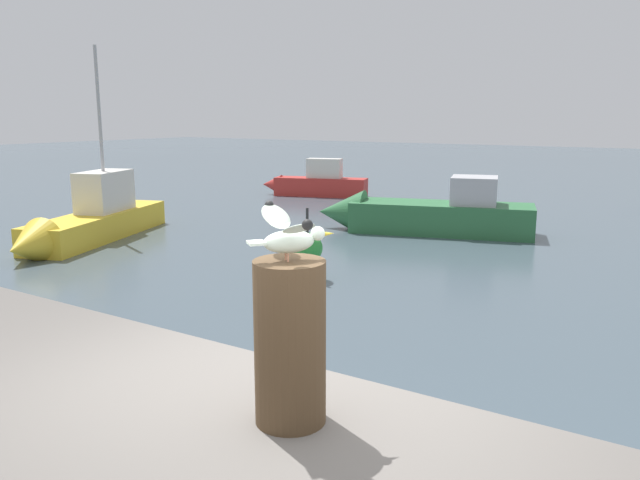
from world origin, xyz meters
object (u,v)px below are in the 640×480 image
Objects in this scene: seagull at (290,234)px; channel_buoy at (307,254)px; mooring_post at (290,343)px; boat_red at (314,183)px; boat_yellow at (89,221)px; boat_green at (419,214)px.

channel_buoy is (-4.65, 7.09, -1.99)m from seagull.
boat_red is (-11.12, 17.25, -1.51)m from mooring_post.
channel_buoy is (6.31, -0.10, -0.02)m from boat_yellow.
boat_yellow is (-10.96, 7.19, -1.47)m from mooring_post.
boat_red is 10.06m from boat_yellow.
mooring_post reaches higher than channel_buoy.
seagull reaches higher than channel_buoy.
seagull is 0.40× the size of channel_buoy.
channel_buoy is at bearing -57.49° from boat_red.
boat_red is at bearing 122.80° from mooring_post.
boat_yellow is (-10.96, 7.19, -1.97)m from seagull.
boat_red is at bearing 122.51° from channel_buoy.
channel_buoy is at bearing 123.22° from mooring_post.
seagull reaches higher than mooring_post.
boat_yellow is at bearing 179.10° from channel_buoy.
boat_red is 12.04m from channel_buoy.
boat_green is (6.27, -4.70, 0.01)m from boat_red.
channel_buoy is (6.47, -10.16, 0.01)m from boat_red.
boat_green is 4.25× the size of channel_buoy.
mooring_post is at bearing -33.28° from boat_yellow.
mooring_post is 1.41× the size of seagull.
boat_red reaches higher than channel_buoy.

